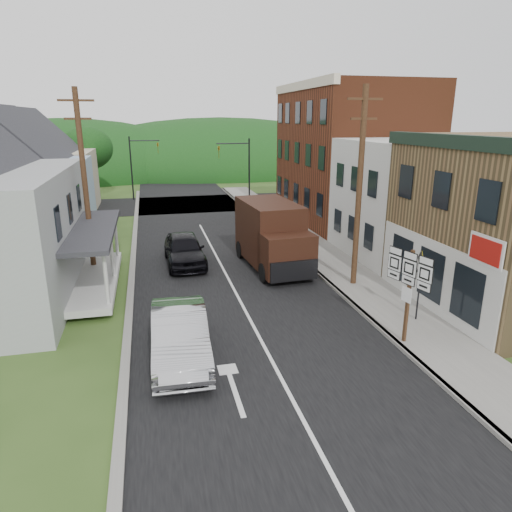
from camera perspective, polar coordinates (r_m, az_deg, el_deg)
ground at (r=17.36m, az=-0.12°, el=-9.18°), size 120.00×120.00×0.00m
road at (r=26.55m, az=-5.06°, el=0.10°), size 9.00×90.00×0.02m
cross_road at (r=43.02m, az=-8.42°, el=6.45°), size 60.00×9.00×0.02m
sidewalk_right at (r=26.15m, az=8.49°, el=-0.11°), size 2.80×55.00×0.15m
curb_right at (r=25.69m, az=5.69°, el=-0.32°), size 0.20×55.00×0.15m
curb_left at (r=24.41m, az=-15.22°, el=-1.81°), size 0.30×55.00×0.12m
storefront_white at (r=27.47m, az=19.78°, el=6.70°), size 8.00×7.00×6.50m
storefront_red at (r=35.55m, az=11.70°, el=12.27°), size 8.00×12.00×10.00m
house_blue at (r=33.27m, az=-26.44°, el=8.33°), size 7.14×8.16×7.28m
house_cream at (r=42.13m, az=-24.52°, el=10.00°), size 7.14×8.16×7.28m
utility_pole_right at (r=21.02m, az=12.80°, el=8.33°), size 1.60×0.26×9.00m
utility_pole_left at (r=23.56m, az=-20.62°, el=8.56°), size 1.60×0.26×9.00m
traffic_signal_right at (r=39.67m, az=-1.86°, el=11.24°), size 2.87×0.20×6.00m
traffic_signal_left at (r=45.86m, az=-14.49°, el=11.48°), size 2.87×0.20×6.00m
tree_left_d at (r=47.58m, az=-20.37°, el=12.52°), size 4.80×4.80×6.94m
forested_ridge at (r=70.69m, az=-10.53°, el=10.36°), size 90.00×30.00×16.00m
silver_sedan at (r=15.27m, az=-9.48°, el=-9.77°), size 1.92×5.11×1.67m
dark_sedan at (r=24.83m, az=-8.94°, el=0.80°), size 2.10×4.99×1.69m
delivery_van at (r=23.85m, az=2.04°, el=2.55°), size 2.90×6.28×3.43m
route_sign_cluster at (r=16.18m, az=18.54°, el=-3.28°), size 0.55×1.84×3.31m
warning_sign at (r=18.26m, az=19.80°, el=-2.31°), size 0.27×0.74×2.80m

